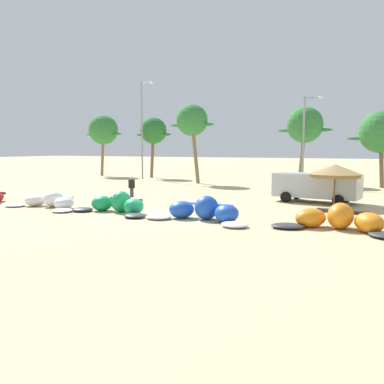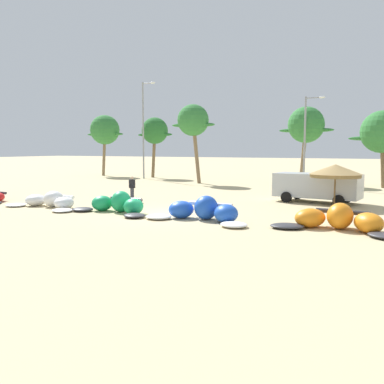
# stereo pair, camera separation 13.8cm
# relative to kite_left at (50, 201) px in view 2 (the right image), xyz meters

# --- Properties ---
(ground_plane) EXTENTS (260.00, 260.00, 0.00)m
(ground_plane) POSITION_rel_kite_left_xyz_m (7.26, 0.77, -0.36)
(ground_plane) COLOR #C6B284
(kite_left) EXTENTS (5.51, 2.75, 0.93)m
(kite_left) POSITION_rel_kite_left_xyz_m (0.00, 0.00, 0.00)
(kite_left) COLOR white
(kite_left) RESTS_ON ground
(kite_left_of_center) EXTENTS (5.15, 2.68, 1.14)m
(kite_left_of_center) POSITION_rel_kite_left_xyz_m (4.75, 0.08, 0.08)
(kite_left_of_center) COLOR #333338
(kite_left_of_center) RESTS_ON ground
(kite_center) EXTENTS (5.60, 2.79, 1.16)m
(kite_center) POSITION_rel_kite_left_xyz_m (9.89, -0.13, 0.09)
(kite_center) COLOR white
(kite_center) RESTS_ON ground
(kite_right_of_center) EXTENTS (5.61, 2.83, 1.12)m
(kite_right_of_center) POSITION_rel_kite_left_xyz_m (16.02, 0.19, 0.07)
(kite_right_of_center) COLOR #333338
(kite_right_of_center) RESTS_ON ground
(beach_umbrella_near_van) EXTENTS (3.05, 3.05, 2.51)m
(beach_umbrella_near_van) POSITION_rel_kite_left_xyz_m (14.97, 7.48, 1.76)
(beach_umbrella_near_van) COLOR brown
(beach_umbrella_near_van) RESTS_ON ground
(parked_van) EXTENTS (5.47, 2.83, 1.84)m
(parked_van) POSITION_rel_kite_left_xyz_m (13.58, 9.08, 0.73)
(parked_van) COLOR #B2B7BC
(parked_van) RESTS_ON ground
(person_near_kites) EXTENTS (0.36, 0.24, 1.62)m
(person_near_kites) POSITION_rel_kite_left_xyz_m (2.68, 4.57, 0.46)
(person_near_kites) COLOR #383842
(person_near_kites) RESTS_ON ground
(palm_leftmost) EXTENTS (5.50, 3.66, 7.58)m
(palm_leftmost) POSITION_rel_kite_left_xyz_m (-14.70, 24.53, 5.33)
(palm_leftmost) COLOR #7F6647
(palm_leftmost) RESTS_ON ground
(palm_left) EXTENTS (4.64, 3.10, 7.05)m
(palm_left) POSITION_rel_kite_left_xyz_m (-7.34, 24.34, 5.07)
(palm_left) COLOR brown
(palm_left) RESTS_ON ground
(palm_left_of_gap) EXTENTS (4.66, 3.10, 7.75)m
(palm_left_of_gap) POSITION_rel_kite_left_xyz_m (0.12, 19.19, 5.74)
(palm_left_of_gap) COLOR #7F6647
(palm_left_of_gap) RESTS_ON ground
(palm_center_left) EXTENTS (5.20, 3.47, 7.42)m
(palm_center_left) POSITION_rel_kite_left_xyz_m (10.33, 22.93, 5.27)
(palm_center_left) COLOR #7F6647
(palm_center_left) RESTS_ON ground
(palm_center_right) EXTENTS (5.53, 3.68, 6.71)m
(palm_center_right) POSITION_rel_kite_left_xyz_m (17.04, 21.80, 4.46)
(palm_center_right) COLOR brown
(palm_center_right) RESTS_ON ground
(lamppost_west) EXTENTS (1.71, 0.24, 10.80)m
(lamppost_west) POSITION_rel_kite_left_xyz_m (-7.54, 22.33, 5.58)
(lamppost_west) COLOR gray
(lamppost_west) RESTS_ON ground
(lamppost_west_center) EXTENTS (1.80, 0.24, 8.12)m
(lamppost_west_center) POSITION_rel_kite_left_xyz_m (10.77, 20.91, 4.23)
(lamppost_west_center) COLOR gray
(lamppost_west_center) RESTS_ON ground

